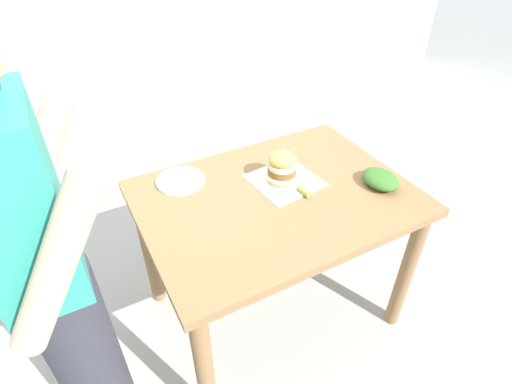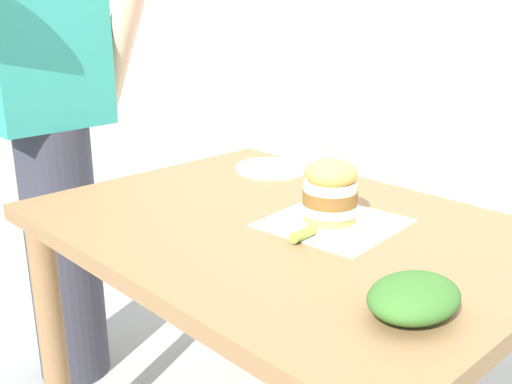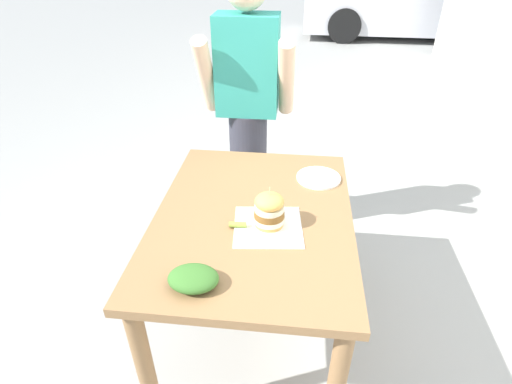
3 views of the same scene
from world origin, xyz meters
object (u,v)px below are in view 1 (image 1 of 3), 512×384
(side_salad, at_px, (381,179))
(pickle_spear, at_px, (304,191))
(side_plate_with_forks, at_px, (180,180))
(diner_across_table, at_px, (52,277))
(sandwich, at_px, (282,167))
(patio_table, at_px, (275,216))

(side_salad, bearing_deg, pickle_spear, 72.72)
(side_plate_with_forks, relative_size, diner_across_table, 0.13)
(sandwich, height_order, pickle_spear, sandwich)
(sandwich, height_order, side_salad, sandwich)
(patio_table, height_order, sandwich, sandwich)
(sandwich, distance_m, side_salad, 0.44)
(pickle_spear, height_order, side_salad, side_salad)
(sandwich, height_order, diner_across_table, diner_across_table)
(patio_table, bearing_deg, side_plate_with_forks, 48.88)
(side_salad, bearing_deg, side_plate_with_forks, 59.91)
(diner_across_table, bearing_deg, sandwich, -77.64)
(pickle_spear, distance_m, diner_across_table, 1.01)
(side_plate_with_forks, relative_size, side_salad, 1.22)
(patio_table, bearing_deg, pickle_spear, -117.13)
(patio_table, bearing_deg, side_salad, -109.75)
(patio_table, relative_size, diner_across_table, 0.69)
(side_plate_with_forks, height_order, diner_across_table, diner_across_table)
(sandwich, bearing_deg, diner_across_table, 102.36)
(side_salad, bearing_deg, sandwich, 57.95)
(side_salad, bearing_deg, patio_table, 70.25)
(side_plate_with_forks, bearing_deg, patio_table, -131.12)
(sandwich, xyz_separation_m, diner_across_table, (-0.21, 0.97, 0.02))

